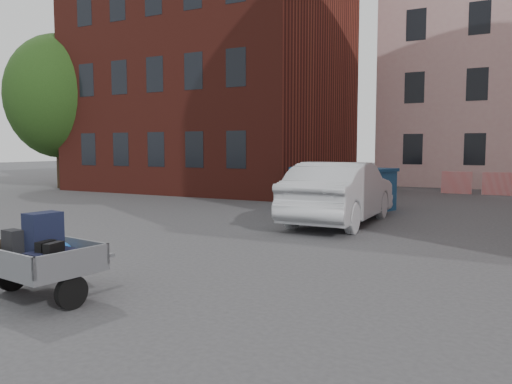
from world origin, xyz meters
The scene contains 8 objects.
ground centered at (0.00, 0.00, 0.00)m, with size 120.00×120.00×0.00m, color #38383A.
building_brick centered at (-9.00, 13.00, 7.00)m, with size 12.00×10.00×14.00m, color #591E16.
far_building centered at (-20.00, 22.00, 4.00)m, with size 6.00×6.00×8.00m, color maroon.
tree centered at (-16.00, 9.00, 5.17)m, with size 5.28×5.28×8.30m.
barriers centered at (4.20, 15.00, 0.50)m, with size 4.70×0.18×1.00m.
trailer centered at (-0.87, -4.64, 0.61)m, with size 1.73×1.90×1.20m.
dumpster centered at (-0.40, 7.27, 0.70)m, with size 3.68×2.57×1.40m.
silver_car centered at (0.62, 3.96, 0.84)m, with size 1.79×5.13×1.69m, color #B8BBC0.
Camera 1 is at (4.86, -9.20, 2.07)m, focal length 35.00 mm.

